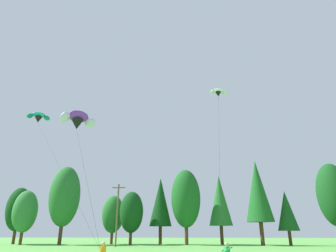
{
  "coord_description": "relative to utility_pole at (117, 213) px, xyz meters",
  "views": [
    {
      "loc": [
        1.23,
        -2.75,
        2.28
      ],
      "look_at": [
        -0.36,
        22.42,
        11.3
      ],
      "focal_mm": 31.61,
      "sensor_mm": 36.0,
      "label": 1
    }
  ],
  "objects": [
    {
      "name": "parafoil_kite_high_teal",
      "position": [
        -8.04,
        -14.39,
        11.46
      ],
      "size": [
        15.57,
        16.84,
        16.19
      ],
      "color": "teal"
    },
    {
      "name": "treeline_tree_i",
      "position": [
        24.48,
        5.97,
        4.13
      ],
      "size": [
        4.88,
        4.88,
        14.89
      ],
      "color": "#472D19",
      "rests_on": "ground_plane"
    },
    {
      "name": "utility_pole",
      "position": [
        0.0,
        0.0,
        0.0
      ],
      "size": [
        2.2,
        0.26,
        9.88
      ],
      "color": "brown",
      "rests_on": "ground_plane"
    },
    {
      "name": "treeline_tree_g",
      "position": [
        11.28,
        7.01,
        2.99
      ],
      "size": [
        5.46,
        5.46,
        13.54
      ],
      "color": "#472D19",
      "rests_on": "ground_plane"
    },
    {
      "name": "treeline_tree_b",
      "position": [
        -18.72,
        5.51,
        0.64
      ],
      "size": [
        4.41,
        4.41,
        9.66
      ],
      "color": "#472D19",
      "rests_on": "ground_plane"
    },
    {
      "name": "treeline_tree_h",
      "position": [
        17.85,
        9.37,
        2.81
      ],
      "size": [
        4.41,
        4.41,
        12.78
      ],
      "color": "#472D19",
      "rests_on": "ground_plane"
    },
    {
      "name": "treeline_tree_k",
      "position": [
        37.86,
        6.03,
        3.39
      ],
      "size": [
        5.63,
        5.63,
        14.19
      ],
      "color": "#472D19",
      "rests_on": "ground_plane"
    },
    {
      "name": "treeline_tree_c",
      "position": [
        -11.61,
        5.86,
        3.43
      ],
      "size": [
        5.65,
        5.65,
        14.25
      ],
      "color": "#472D19",
      "rests_on": "ground_plane"
    },
    {
      "name": "treeline_tree_f",
      "position": [
        6.3,
        9.48,
        2.57
      ],
      "size": [
        4.33,
        4.33,
        12.42
      ],
      "color": "#472D19",
      "rests_on": "ground_plane"
    },
    {
      "name": "treeline_tree_d",
      "position": [
        -3.12,
        9.9,
        0.3
      ],
      "size": [
        4.26,
        4.26,
        9.09
      ],
      "color": "#472D19",
      "rests_on": "ground_plane"
    },
    {
      "name": "parafoil_kite_mid_white",
      "position": [
        16.36,
        -11.04,
        16.01
      ],
      "size": [
        4.23,
        20.43,
        20.17
      ],
      "color": "white"
    },
    {
      "name": "treeline_tree_e",
      "position": [
        1.14,
        6.62,
        0.49
      ],
      "size": [
        4.34,
        4.34,
        9.41
      ],
      "color": "#472D19",
      "rests_on": "ground_plane"
    },
    {
      "name": "treeline_tree_j",
      "position": [
        29.15,
        5.85,
        0.58
      ],
      "size": [
        3.63,
        3.63,
        9.23
      ],
      "color": "#472D19",
      "rests_on": "ground_plane"
    },
    {
      "name": "parafoil_kite_far_purple",
      "position": [
        0.11,
        -21.26,
        8.25
      ],
      "size": [
        7.7,
        10.63,
        13.34
      ],
      "color": "purple"
    },
    {
      "name": "treeline_tree_a",
      "position": [
        -21.98,
        8.91,
        1.27
      ],
      "size": [
        4.69,
        4.69,
        10.7
      ],
      "color": "#472D19",
      "rests_on": "ground_plane"
    }
  ]
}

